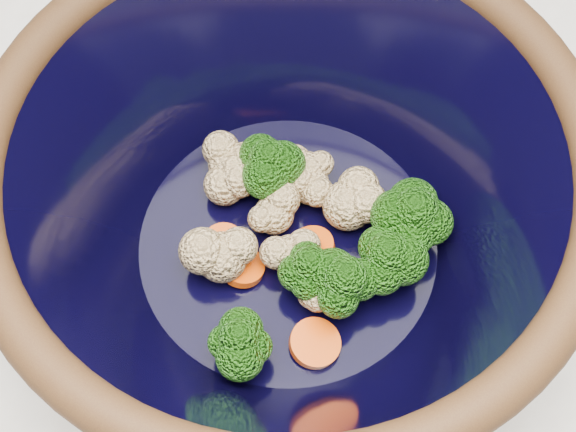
{
  "coord_description": "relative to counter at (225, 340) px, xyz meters",
  "views": [
    {
      "loc": [
        0.06,
        -0.34,
        1.39
      ],
      "look_at": [
        0.07,
        -0.11,
        0.97
      ],
      "focal_mm": 50.0,
      "sensor_mm": 36.0,
      "label": 1
    }
  ],
  "objects": [
    {
      "name": "ground",
      "position": [
        0.0,
        0.0,
        -0.45
      ],
      "size": [
        3.0,
        3.0,
        0.0
      ],
      "primitive_type": "plane",
      "color": "#9E7A54",
      "rests_on": "ground"
    },
    {
      "name": "counter",
      "position": [
        0.0,
        0.0,
        0.0
      ],
      "size": [
        1.2,
        1.2,
        0.9
      ],
      "primitive_type": "cube",
      "color": "beige",
      "rests_on": "ground"
    },
    {
      "name": "mixing_bowl",
      "position": [
        0.07,
        -0.11,
        0.53
      ],
      "size": [
        0.41,
        0.41,
        0.15
      ],
      "rotation": [
        0.0,
        0.0,
        -0.3
      ],
      "color": "black",
      "rests_on": "counter"
    },
    {
      "name": "vegetable_pile",
      "position": [
        0.09,
        -0.12,
        0.51
      ],
      "size": [
        0.16,
        0.16,
        0.06
      ],
      "color": "#608442",
      "rests_on": "mixing_bowl"
    }
  ]
}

